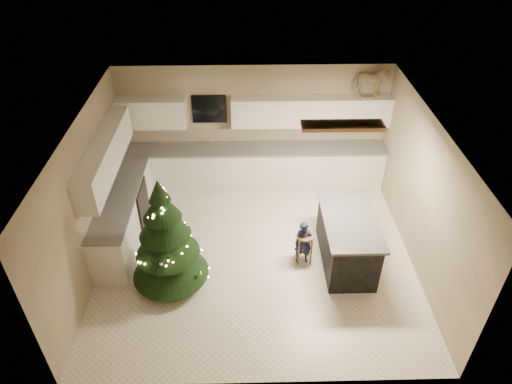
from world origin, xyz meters
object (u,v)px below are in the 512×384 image
island (347,239)px  rocking_horse (370,82)px  bar_stool (305,241)px  christmas_tree (167,243)px  toddler (303,243)px

island → rocking_horse: (0.68, 2.48, 1.83)m
bar_stool → rocking_horse: size_ratio=0.81×
island → christmas_tree: bearing=-171.7°
bar_stool → toddler: toddler is taller
island → toddler: bearing=-178.5°
christmas_tree → island: bearing=8.3°
island → rocking_horse: bearing=74.6°
bar_stool → christmas_tree: christmas_tree is taller
island → christmas_tree: (-3.01, -0.44, 0.37)m
christmas_tree → toddler: (2.25, 0.42, -0.43)m
toddler → christmas_tree: bearing=-171.4°
rocking_horse → toddler: bearing=161.7°
island → toddler: 0.76m
christmas_tree → toddler: 2.33m
bar_stool → toddler: (-0.03, -0.02, -0.01)m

